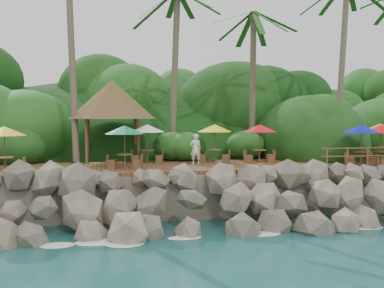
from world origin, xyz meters
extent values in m
plane|color=#19514F|center=(0.00, 0.00, 0.00)|extent=(140.00, 140.00, 0.00)
cube|color=gray|center=(0.00, 16.00, 1.05)|extent=(32.00, 25.20, 2.10)
ellipsoid|color=#143811|center=(0.00, 23.50, 0.00)|extent=(44.80, 28.00, 15.40)
cube|color=brown|center=(0.00, 6.00, 2.20)|extent=(26.00, 5.00, 0.20)
ellipsoid|color=white|center=(-6.00, 0.30, 0.03)|extent=(1.20, 0.80, 0.06)
ellipsoid|color=white|center=(-3.00, 0.30, 0.03)|extent=(1.20, 0.80, 0.06)
ellipsoid|color=white|center=(0.00, 0.30, 0.03)|extent=(1.20, 0.80, 0.06)
ellipsoid|color=white|center=(3.00, 0.30, 0.03)|extent=(1.20, 0.80, 0.06)
ellipsoid|color=white|center=(6.00, 0.30, 0.03)|extent=(1.20, 0.80, 0.06)
cylinder|color=brown|center=(-6.22, 8.94, 8.91)|extent=(0.91, 2.49, 13.12)
cylinder|color=brown|center=(-0.45, 9.08, 7.11)|extent=(0.82, 0.86, 9.63)
cylinder|color=brown|center=(4.28, 9.11, 6.59)|extent=(0.65, 1.26, 8.57)
ellipsoid|color=#23601E|center=(4.28, 9.11, 10.88)|extent=(6.00, 6.00, 2.40)
cylinder|color=brown|center=(9.74, 8.56, 7.74)|extent=(1.61, 1.61, 10.81)
cylinder|color=brown|center=(-5.43, 7.81, 3.50)|extent=(0.16, 0.16, 2.40)
cylinder|color=brown|center=(-2.63, 7.81, 3.50)|extent=(0.16, 0.16, 2.40)
cylinder|color=brown|center=(-5.43, 10.61, 3.50)|extent=(0.16, 0.16, 2.40)
cylinder|color=brown|center=(-2.63, 10.61, 3.50)|extent=(0.16, 0.16, 2.40)
cone|color=brown|center=(-4.03, 9.21, 5.80)|extent=(4.91, 4.91, 2.20)
cylinder|color=brown|center=(3.87, 6.55, 2.64)|extent=(0.07, 0.07, 0.68)
cylinder|color=brown|center=(3.87, 6.55, 2.99)|extent=(0.77, 0.77, 0.05)
cylinder|color=brown|center=(3.87, 6.55, 3.31)|extent=(0.05, 0.05, 2.03)
cone|color=red|center=(3.87, 6.55, 4.19)|extent=(1.94, 1.94, 0.41)
cube|color=brown|center=(3.22, 6.54, 2.51)|extent=(0.39, 0.39, 0.42)
cube|color=brown|center=(4.51, 6.57, 2.51)|extent=(0.39, 0.39, 0.42)
cylinder|color=brown|center=(11.80, 7.60, 2.64)|extent=(0.07, 0.07, 0.68)
cylinder|color=brown|center=(11.80, 7.60, 2.99)|extent=(0.77, 0.77, 0.05)
cylinder|color=brown|center=(11.80, 7.60, 3.31)|extent=(0.05, 0.05, 2.03)
cone|color=#EAB113|center=(11.80, 7.60, 4.19)|extent=(1.94, 1.94, 0.41)
cube|color=brown|center=(11.15, 7.58, 2.51)|extent=(0.40, 0.40, 0.42)
cylinder|color=brown|center=(9.80, 4.41, 2.64)|extent=(0.07, 0.07, 0.68)
cylinder|color=brown|center=(9.80, 4.41, 2.99)|extent=(0.77, 0.77, 0.05)
cylinder|color=brown|center=(9.80, 4.41, 3.31)|extent=(0.05, 0.05, 2.03)
cone|color=red|center=(9.80, 4.41, 4.19)|extent=(1.94, 1.94, 0.41)
cube|color=brown|center=(9.15, 4.38, 2.51)|extent=(0.40, 0.40, 0.42)
cylinder|color=brown|center=(-3.51, 5.07, 2.64)|extent=(0.07, 0.07, 0.68)
cylinder|color=brown|center=(-3.51, 5.07, 2.99)|extent=(0.77, 0.77, 0.05)
cylinder|color=brown|center=(-3.51, 5.07, 3.31)|extent=(0.05, 0.05, 2.03)
cone|color=#0D763B|center=(-3.51, 5.07, 4.19)|extent=(1.94, 1.94, 0.41)
cube|color=brown|center=(-4.13, 5.22, 2.51)|extent=(0.47, 0.47, 0.42)
cube|color=brown|center=(-2.88, 4.92, 2.51)|extent=(0.47, 0.47, 0.42)
cylinder|color=brown|center=(8.66, 4.40, 2.64)|extent=(0.07, 0.07, 0.68)
cylinder|color=brown|center=(8.66, 4.40, 2.99)|extent=(0.77, 0.77, 0.05)
cylinder|color=brown|center=(8.66, 4.40, 3.31)|extent=(0.05, 0.05, 2.03)
cone|color=#0D0EAA|center=(8.66, 4.40, 4.19)|extent=(1.94, 1.94, 0.41)
cube|color=brown|center=(8.02, 4.37, 2.51)|extent=(0.41, 0.41, 0.42)
cube|color=brown|center=(9.31, 4.43, 2.51)|extent=(0.41, 0.41, 0.42)
cylinder|color=brown|center=(-2.19, 7.56, 2.64)|extent=(0.07, 0.07, 0.68)
cylinder|color=brown|center=(-2.19, 7.56, 2.99)|extent=(0.77, 0.77, 0.05)
cylinder|color=brown|center=(-2.19, 7.56, 3.31)|extent=(0.05, 0.05, 2.03)
cone|color=white|center=(-2.19, 7.56, 4.19)|extent=(1.94, 1.94, 0.41)
cube|color=brown|center=(-2.84, 7.62, 2.51)|extent=(0.43, 0.43, 0.42)
cube|color=brown|center=(-1.55, 7.49, 2.51)|extent=(0.43, 0.43, 0.42)
cylinder|color=brown|center=(1.49, 7.22, 2.64)|extent=(0.07, 0.07, 0.68)
cylinder|color=brown|center=(1.49, 7.22, 2.99)|extent=(0.77, 0.77, 0.05)
cylinder|color=brown|center=(1.49, 7.22, 3.31)|extent=(0.05, 0.05, 2.03)
cone|color=yellow|center=(1.49, 7.22, 4.19)|extent=(1.94, 1.94, 0.41)
cube|color=brown|center=(0.90, 7.47, 2.51)|extent=(0.51, 0.51, 0.42)
cube|color=brown|center=(2.08, 6.97, 2.51)|extent=(0.51, 0.51, 0.42)
cylinder|color=brown|center=(-8.88, 4.40, 2.64)|extent=(0.07, 0.07, 0.68)
cylinder|color=brown|center=(-8.88, 4.40, 2.99)|extent=(0.77, 0.77, 0.05)
cylinder|color=brown|center=(-8.88, 4.40, 3.31)|extent=(0.05, 0.05, 2.03)
cone|color=yellow|center=(-8.88, 4.40, 4.19)|extent=(1.94, 1.94, 0.41)
cube|color=brown|center=(-8.24, 4.31, 2.51)|extent=(0.44, 0.44, 0.42)
cylinder|color=brown|center=(6.37, 3.65, 2.80)|extent=(0.10, 0.10, 1.00)
cylinder|color=brown|center=(7.47, 3.65, 2.80)|extent=(0.10, 0.10, 1.00)
cylinder|color=brown|center=(8.57, 3.65, 2.80)|extent=(0.10, 0.10, 1.00)
imported|color=silver|center=(0.22, 6.17, 3.11)|extent=(0.61, 0.42, 1.62)
camera|label=1|loc=(-4.37, -17.42, 4.89)|focal=43.00mm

